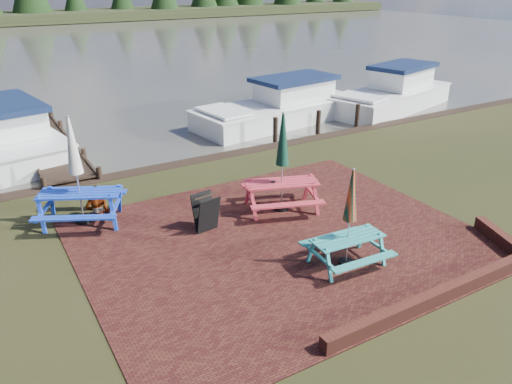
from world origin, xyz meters
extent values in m
plane|color=black|center=(0.00, 0.00, 0.00)|extent=(120.00, 120.00, 0.00)
cube|color=black|center=(0.00, 1.00, 0.01)|extent=(9.00, 7.50, 0.02)
cube|color=#4C1E16|center=(1.50, -2.60, 0.15)|extent=(6.00, 0.22, 0.30)
cube|color=#4C1E16|center=(4.30, -1.80, 0.15)|extent=(0.82, 1.77, 0.30)
cube|color=#424139|center=(0.00, 37.00, 0.00)|extent=(120.00, 60.00, 0.02)
cube|color=black|center=(0.00, 66.00, 0.50)|extent=(120.00, 10.00, 1.20)
cube|color=teal|center=(0.64, -0.63, 0.65)|extent=(1.63, 0.71, 0.04)
cube|color=teal|center=(0.61, -1.23, 0.40)|extent=(1.60, 0.30, 0.04)
cube|color=teal|center=(0.68, -0.03, 0.40)|extent=(1.60, 0.30, 0.04)
cube|color=teal|center=(-0.05, -0.59, 0.33)|extent=(0.15, 1.38, 0.65)
cube|color=teal|center=(1.33, -0.67, 0.33)|extent=(0.15, 1.38, 0.65)
cylinder|color=black|center=(0.64, -0.63, 0.04)|extent=(0.32, 0.32, 0.09)
cylinder|color=#B2B2B7|center=(0.64, -0.63, 1.11)|extent=(0.03, 0.03, 2.21)
cone|color=#CC431D|center=(0.64, -0.63, 1.64)|extent=(0.28, 0.28, 1.11)
cube|color=#C2313E|center=(0.92, 2.37, 0.78)|extent=(2.04, 1.34, 0.04)
cube|color=#C2313E|center=(0.68, 1.69, 0.48)|extent=(1.88, 0.88, 0.04)
cube|color=#C2313E|center=(1.17, 3.05, 0.48)|extent=(1.88, 0.88, 0.04)
cube|color=#C2313E|center=(0.15, 2.64, 0.39)|extent=(0.63, 1.58, 0.78)
cube|color=#C2313E|center=(1.70, 2.09, 0.39)|extent=(0.63, 1.58, 0.78)
cylinder|color=black|center=(0.92, 2.37, 0.05)|extent=(0.38, 0.38, 0.11)
cylinder|color=#B2B2B7|center=(0.92, 2.37, 1.32)|extent=(0.04, 0.04, 2.65)
cone|color=#0E3322|center=(0.92, 2.37, 1.96)|extent=(0.34, 0.34, 1.32)
cube|color=blue|center=(-3.80, 4.30, 0.81)|extent=(2.12, 1.57, 0.04)
cube|color=blue|center=(-4.13, 3.63, 0.50)|extent=(1.89, 1.12, 0.04)
cube|color=blue|center=(-3.47, 4.97, 0.50)|extent=(1.89, 1.12, 0.04)
cube|color=blue|center=(-4.57, 4.68, 0.41)|extent=(0.85, 1.57, 0.81)
cube|color=blue|center=(-3.03, 3.92, 0.41)|extent=(0.85, 1.57, 0.81)
cylinder|color=black|center=(-3.80, 4.30, 0.06)|extent=(0.40, 0.40, 0.11)
cylinder|color=#B2B2B7|center=(-3.80, 4.30, 1.38)|extent=(0.04, 0.04, 2.75)
cone|color=silver|center=(-3.80, 4.30, 2.04)|extent=(0.35, 0.35, 1.38)
cube|color=black|center=(-1.30, 2.16, 0.47)|extent=(0.60, 0.30, 0.93)
cube|color=black|center=(-1.30, 2.48, 0.47)|extent=(0.60, 0.30, 0.93)
cube|color=black|center=(-1.30, 2.32, 0.92)|extent=(0.57, 0.12, 0.03)
cube|color=black|center=(-3.50, 11.50, 0.12)|extent=(1.60, 9.00, 0.06)
cube|color=black|center=(-4.25, 11.50, 0.17)|extent=(0.08, 9.00, 0.08)
cube|color=black|center=(-2.75, 11.50, 0.17)|extent=(0.08, 9.00, 0.08)
cylinder|color=black|center=(-4.30, 7.00, -0.10)|extent=(0.16, 0.16, 1.00)
cylinder|color=black|center=(-2.70, 7.00, -0.10)|extent=(0.16, 0.16, 1.00)
cube|color=white|center=(-4.84, 11.99, 0.15)|extent=(3.78, 7.77, 1.06)
cube|color=white|center=(-4.84, 11.99, 0.70)|extent=(3.86, 7.93, 0.09)
cube|color=white|center=(-4.69, 11.11, 1.21)|extent=(2.34, 3.40, 0.90)
cube|color=#101C3A|center=(-4.69, 11.11, 1.72)|extent=(2.62, 3.87, 0.19)
cube|color=white|center=(5.79, 10.08, 0.13)|extent=(7.81, 3.58, 1.00)
cube|color=white|center=(5.79, 10.08, 0.65)|extent=(7.97, 3.65, 0.08)
cube|color=white|center=(6.69, 10.20, 1.14)|extent=(3.39, 2.28, 0.85)
cube|color=#101C3A|center=(6.69, 10.20, 1.62)|extent=(3.86, 2.55, 0.18)
cube|color=white|center=(2.95, 9.70, 0.78)|extent=(1.64, 2.38, 0.10)
cube|color=white|center=(11.65, 9.29, 0.15)|extent=(7.44, 4.24, 1.08)
cube|color=white|center=(11.65, 9.29, 0.72)|extent=(7.59, 4.33, 0.09)
cube|color=white|center=(12.46, 9.51, 1.24)|extent=(3.32, 2.50, 0.92)
cube|color=#101C3A|center=(12.46, 9.51, 1.76)|extent=(3.78, 2.80, 0.19)
cube|color=white|center=(9.07, 8.59, 0.86)|extent=(1.77, 2.37, 0.11)
imported|color=gray|center=(-3.38, 4.53, 0.83)|extent=(0.62, 0.43, 1.65)
camera|label=1|loc=(-5.75, -7.65, 5.82)|focal=35.00mm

